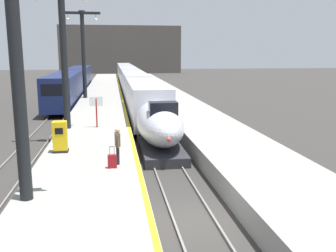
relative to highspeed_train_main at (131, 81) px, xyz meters
name	(u,v)px	position (x,y,z in m)	size (l,w,h in m)	color
ground_plane	(194,221)	(0.00, -43.49, -1.97)	(260.00, 260.00, 0.00)	#33302D
platform_left	(101,110)	(-4.05, -18.74, -1.44)	(4.80, 110.00, 1.05)	gray
platform_right	(181,108)	(4.05, -18.74, -1.44)	(4.80, 110.00, 1.05)	gray
platform_left_safety_stripe	(124,104)	(-1.77, -18.74, -0.91)	(0.20, 107.80, 0.01)	yellow
rail_main_left	(132,110)	(-0.75, -15.99, -1.91)	(0.08, 110.00, 0.12)	slate
rail_main_right	(146,109)	(0.75, -15.99, -1.91)	(0.08, 110.00, 0.12)	slate
rail_secondary_left	(55,111)	(-8.85, -15.99, -1.91)	(0.08, 110.00, 0.12)	slate
rail_secondary_right	(70,111)	(-7.35, -15.99, -1.91)	(0.08, 110.00, 0.12)	slate
highspeed_train_main	(131,81)	(0.00, 0.00, 0.00)	(2.92, 76.45, 3.60)	silver
regional_train_adjacent	(74,82)	(-8.10, -2.83, 0.16)	(2.85, 36.60, 3.80)	#141E4C
station_column_near	(16,37)	(-5.84, -43.09, 4.61)	(4.00, 0.68, 9.00)	black
station_column_mid	(63,43)	(-5.90, -30.38, 4.71)	(4.00, 0.68, 9.37)	black
station_column_far	(83,46)	(-5.90, -12.68, 4.80)	(4.00, 0.68, 9.55)	black
passenger_near_edge	(118,143)	(-2.66, -39.32, 0.07)	(0.26, 0.57, 1.69)	#23232D
rolling_suitcase	(112,161)	(-2.92, -39.87, -0.61)	(0.40, 0.22, 0.98)	maroon
ticket_machine_yellow	(60,138)	(-5.55, -36.71, -0.18)	(0.76, 0.62, 1.60)	yellow
departure_info_board	(96,106)	(-3.94, -30.36, 0.59)	(0.90, 0.10, 2.12)	maroon
terminus_back_wall	(121,50)	(0.00, 58.51, 5.03)	(36.00, 2.00, 14.00)	#4C4742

